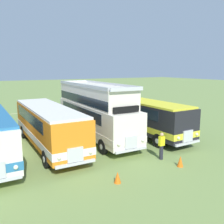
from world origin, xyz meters
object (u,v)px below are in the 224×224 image
at_px(bus_sixth_in_row, 138,114).
at_px(cone_far_end, 180,161).
at_px(bus_fifth_in_row, 95,110).
at_px(bus_fourth_in_row, 48,124).
at_px(marshal_person, 161,146).
at_px(cone_near_end, 118,177).

height_order(bus_sixth_in_row, cone_far_end, bus_sixth_in_row).
bearing_deg(bus_sixth_in_row, bus_fifth_in_row, 172.79).
distance_m(bus_fourth_in_row, marshal_person, 8.14).
relative_size(bus_fifth_in_row, cone_far_end, 16.62).
xyz_separation_m(bus_fifth_in_row, marshal_person, (1.56, -6.38, -1.47)).
height_order(bus_sixth_in_row, cone_near_end, bus_sixth_in_row).
bearing_deg(cone_far_end, bus_sixth_in_row, 73.29).
relative_size(bus_sixth_in_row, marshal_person, 6.54).
relative_size(bus_fifth_in_row, cone_near_end, 18.30).
relative_size(bus_fourth_in_row, marshal_person, 6.13).
relative_size(bus_sixth_in_row, cone_near_end, 19.45).
xyz_separation_m(bus_fourth_in_row, marshal_person, (5.52, -5.91, -0.87)).
distance_m(bus_fifth_in_row, marshal_person, 6.73).
bearing_deg(bus_fourth_in_row, bus_sixth_in_row, -0.23).
relative_size(bus_fifth_in_row, bus_sixth_in_row, 0.94).
distance_m(bus_sixth_in_row, cone_far_end, 7.80).
height_order(cone_near_end, marshal_person, marshal_person).
relative_size(bus_fourth_in_row, bus_fifth_in_row, 1.00).
distance_m(bus_fourth_in_row, cone_far_end, 9.44).
bearing_deg(bus_fourth_in_row, cone_near_end, -78.76).
distance_m(bus_fourth_in_row, cone_near_end, 7.62).
xyz_separation_m(bus_fourth_in_row, bus_sixth_in_row, (7.92, -0.03, 0.00)).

